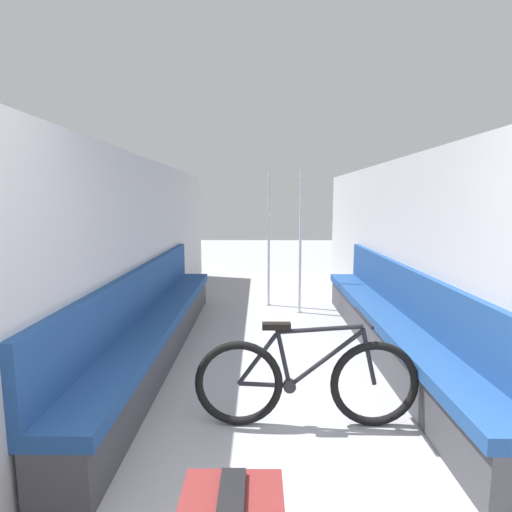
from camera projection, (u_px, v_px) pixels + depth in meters
wall_left at (132, 257)px, 4.06m from camera, size 0.10×8.92×2.08m
wall_right at (417, 258)px, 4.03m from camera, size 0.10×8.92×2.08m
bench_seat_row_left at (157, 327)px, 4.15m from camera, size 0.43×4.37×0.94m
bench_seat_row_right at (391, 327)px, 4.13m from camera, size 0.43×4.37×0.94m
bicycle at (306, 381)px, 2.85m from camera, size 1.60×0.46×0.82m
grab_pole_near at (300, 244)px, 5.66m from camera, size 0.08×0.08×2.06m
grab_pole_far at (269, 241)px, 6.06m from camera, size 0.08×0.08×2.06m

